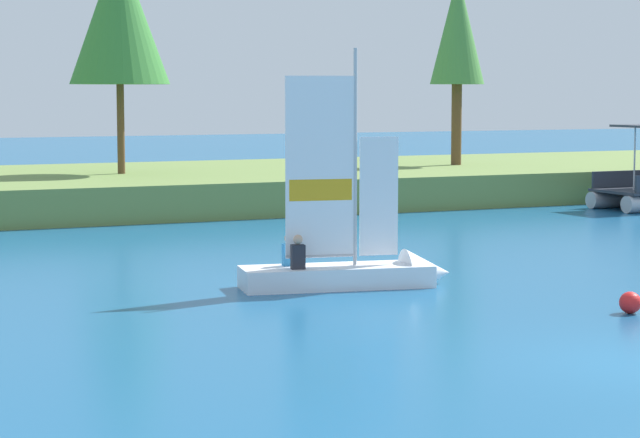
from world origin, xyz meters
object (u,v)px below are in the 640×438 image
(shoreline_tree_midleft, at_px, (119,14))
(shoreline_tree_centre, at_px, (457,31))
(sailboat, at_px, (365,268))
(channel_buoy, at_px, (630,303))

(shoreline_tree_midleft, bearing_deg, shoreline_tree_centre, -0.90)
(sailboat, bearing_deg, shoreline_tree_midleft, 99.64)
(sailboat, bearing_deg, shoreline_tree_centre, 65.23)
(channel_buoy, bearing_deg, shoreline_tree_midleft, 96.41)
(shoreline_tree_centre, relative_size, sailboat, 1.44)
(sailboat, bearing_deg, channel_buoy, -48.06)
(shoreline_tree_midleft, height_order, channel_buoy, shoreline_tree_midleft)
(channel_buoy, bearing_deg, sailboat, 121.63)
(shoreline_tree_midleft, relative_size, channel_buoy, 19.84)
(sailboat, relative_size, channel_buoy, 12.96)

